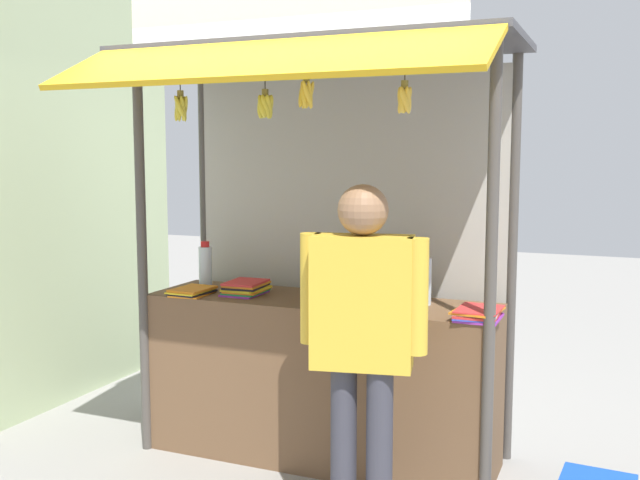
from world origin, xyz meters
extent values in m
plane|color=gray|center=(0.00, 0.00, 0.00)|extent=(20.00, 20.00, 0.00)
cube|color=brown|center=(0.00, 0.00, 0.48)|extent=(2.07, 0.59, 0.96)
cylinder|color=#4C4742|center=(-1.04, -0.30, 1.19)|extent=(0.06, 0.06, 2.37)
cylinder|color=#4C4742|center=(1.04, -0.30, 1.19)|extent=(0.06, 0.06, 2.37)
cylinder|color=#4C4742|center=(-1.04, 0.42, 1.19)|extent=(0.06, 0.06, 2.37)
cylinder|color=#4C4742|center=(1.04, 0.42, 1.19)|extent=(0.06, 0.06, 2.37)
cube|color=#B7B2A8|center=(0.00, 0.42, 1.16)|extent=(2.03, 0.04, 2.32)
cube|color=#3F3F44|center=(0.00, -0.04, 2.39)|extent=(2.27, 0.91, 0.04)
cube|color=gold|center=(0.00, -0.75, 2.26)|extent=(2.23, 0.51, 0.26)
cylinder|color=#59544C|center=(0.00, -0.40, 2.29)|extent=(1.97, 0.02, 0.02)
cylinder|color=silver|center=(0.35, 0.03, 1.07)|extent=(0.07, 0.07, 0.22)
cylinder|color=blue|center=(0.35, 0.03, 1.20)|extent=(0.04, 0.04, 0.03)
cylinder|color=silver|center=(0.60, 0.08, 1.10)|extent=(0.08, 0.08, 0.27)
cylinder|color=red|center=(0.60, 0.08, 1.25)|extent=(0.06, 0.06, 0.04)
cylinder|color=silver|center=(-0.82, 0.06, 1.09)|extent=(0.08, 0.08, 0.26)
cylinder|color=red|center=(-0.82, 0.06, 1.24)|extent=(0.05, 0.05, 0.04)
cube|color=purple|center=(0.96, -0.16, 0.97)|extent=(0.22, 0.28, 0.01)
cube|color=blue|center=(0.95, -0.17, 0.98)|extent=(0.24, 0.30, 0.01)
cube|color=red|center=(0.95, -0.17, 0.99)|extent=(0.22, 0.29, 0.01)
cube|color=white|center=(0.95, -0.16, 1.00)|extent=(0.23, 0.29, 0.01)
cube|color=orange|center=(0.95, -0.17, 1.01)|extent=(0.25, 0.30, 0.01)
cube|color=red|center=(0.96, -0.17, 1.02)|extent=(0.22, 0.29, 0.01)
cube|color=purple|center=(-0.48, -0.04, 0.97)|extent=(0.21, 0.27, 0.01)
cube|color=green|center=(-0.48, -0.03, 0.98)|extent=(0.21, 0.27, 0.01)
cube|color=orange|center=(-0.47, -0.03, 0.99)|extent=(0.22, 0.27, 0.01)
cube|color=yellow|center=(-0.47, -0.04, 1.00)|extent=(0.23, 0.28, 0.01)
cube|color=black|center=(-0.47, -0.03, 1.01)|extent=(0.23, 0.28, 0.01)
cube|color=orange|center=(-0.47, -0.03, 1.02)|extent=(0.22, 0.27, 0.01)
cube|color=red|center=(-0.47, -0.04, 1.04)|extent=(0.22, 0.28, 0.01)
cube|color=orange|center=(-0.77, -0.17, 0.97)|extent=(0.21, 0.27, 0.01)
cube|color=black|center=(-0.77, -0.17, 0.98)|extent=(0.21, 0.28, 0.01)
cube|color=yellow|center=(-0.78, -0.18, 0.99)|extent=(0.20, 0.27, 0.01)
cube|color=orange|center=(-0.77, -0.17, 1.00)|extent=(0.21, 0.27, 0.01)
cube|color=yellow|center=(0.07, -0.02, 0.97)|extent=(0.24, 0.25, 0.01)
cube|color=white|center=(0.07, -0.02, 0.98)|extent=(0.23, 0.25, 0.01)
cube|color=orange|center=(0.08, -0.03, 0.99)|extent=(0.23, 0.25, 0.01)
cube|color=purple|center=(0.07, -0.01, 1.00)|extent=(0.22, 0.24, 0.01)
cube|color=purple|center=(0.07, -0.01, 1.01)|extent=(0.23, 0.25, 0.01)
cube|color=black|center=(0.08, -0.02, 1.02)|extent=(0.23, 0.25, 0.01)
cube|color=yellow|center=(0.08, -0.02, 1.02)|extent=(0.22, 0.24, 0.01)
cube|color=black|center=(0.08, -0.01, 1.03)|extent=(0.22, 0.24, 0.01)
cube|color=white|center=(0.08, -0.03, 1.04)|extent=(0.23, 0.25, 0.01)
cylinder|color=#332D23|center=(0.09, -0.40, 2.25)|extent=(0.01, 0.01, 0.07)
cylinder|color=olive|center=(0.09, -0.40, 2.19)|extent=(0.04, 0.04, 0.04)
ellipsoid|color=yellow|center=(0.11, -0.39, 2.11)|extent=(0.03, 0.06, 0.15)
ellipsoid|color=yellow|center=(0.10, -0.37, 2.12)|extent=(0.08, 0.05, 0.15)
ellipsoid|color=yellow|center=(0.08, -0.38, 2.11)|extent=(0.06, 0.05, 0.15)
ellipsoid|color=yellow|center=(0.06, -0.40, 2.12)|extent=(0.03, 0.08, 0.15)
ellipsoid|color=yellow|center=(0.08, -0.41, 2.11)|extent=(0.06, 0.05, 0.15)
ellipsoid|color=yellow|center=(0.10, -0.42, 2.11)|extent=(0.07, 0.06, 0.15)
cylinder|color=#332D23|center=(0.61, -0.40, 2.22)|extent=(0.01, 0.01, 0.11)
cylinder|color=olive|center=(0.61, -0.40, 2.15)|extent=(0.04, 0.04, 0.04)
ellipsoid|color=yellow|center=(0.63, -0.40, 2.07)|extent=(0.03, 0.07, 0.14)
ellipsoid|color=yellow|center=(0.62, -0.38, 2.07)|extent=(0.07, 0.05, 0.14)
ellipsoid|color=yellow|center=(0.60, -0.38, 2.07)|extent=(0.06, 0.06, 0.14)
ellipsoid|color=yellow|center=(0.60, -0.41, 2.07)|extent=(0.06, 0.06, 0.14)
ellipsoid|color=yellow|center=(0.62, -0.41, 2.07)|extent=(0.07, 0.05, 0.14)
cylinder|color=#332D23|center=(-0.67, -0.40, 2.22)|extent=(0.01, 0.01, 0.12)
cylinder|color=olive|center=(-0.67, -0.40, 2.14)|extent=(0.04, 0.04, 0.04)
ellipsoid|color=gold|center=(-0.66, -0.40, 2.06)|extent=(0.03, 0.06, 0.15)
ellipsoid|color=gold|center=(-0.66, -0.38, 2.06)|extent=(0.07, 0.05, 0.15)
ellipsoid|color=gold|center=(-0.69, -0.38, 2.06)|extent=(0.07, 0.06, 0.15)
ellipsoid|color=gold|center=(-0.69, -0.40, 2.06)|extent=(0.03, 0.07, 0.15)
ellipsoid|color=gold|center=(-0.68, -0.41, 2.06)|extent=(0.06, 0.05, 0.15)
ellipsoid|color=gold|center=(-0.66, -0.42, 2.06)|extent=(0.08, 0.05, 0.15)
cylinder|color=#332D23|center=(-0.15, -0.40, 2.21)|extent=(0.01, 0.01, 0.13)
cylinder|color=olive|center=(-0.15, -0.40, 2.13)|extent=(0.04, 0.04, 0.04)
ellipsoid|color=gold|center=(-0.13, -0.40, 2.06)|extent=(0.04, 0.08, 0.13)
ellipsoid|color=gold|center=(-0.13, -0.38, 2.06)|extent=(0.08, 0.07, 0.14)
ellipsoid|color=gold|center=(-0.15, -0.37, 2.06)|extent=(0.08, 0.05, 0.14)
ellipsoid|color=gold|center=(-0.17, -0.39, 2.06)|extent=(0.05, 0.07, 0.14)
ellipsoid|color=gold|center=(-0.17, -0.40, 2.06)|extent=(0.05, 0.08, 0.14)
ellipsoid|color=gold|center=(-0.16, -0.42, 2.06)|extent=(0.08, 0.05, 0.14)
ellipsoid|color=gold|center=(-0.14, -0.41, 2.06)|extent=(0.07, 0.06, 0.14)
cylinder|color=#383842|center=(0.42, -0.69, 0.40)|extent=(0.13, 0.13, 0.80)
cylinder|color=#383842|center=(0.60, -0.69, 0.40)|extent=(0.13, 0.13, 0.80)
cube|color=gold|center=(0.51, -0.69, 1.12)|extent=(0.51, 0.29, 0.63)
cylinder|color=gold|center=(0.24, -0.69, 1.16)|extent=(0.10, 0.10, 0.54)
cylinder|color=gold|center=(0.77, -0.69, 1.16)|extent=(0.10, 0.10, 0.54)
sphere|color=#936B4C|center=(0.51, -0.69, 1.55)|extent=(0.24, 0.24, 0.24)
cube|color=#B4C897|center=(-2.19, 0.30, 1.56)|extent=(0.20, 2.40, 3.11)
camera|label=1|loc=(1.64, -3.90, 1.81)|focal=41.11mm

